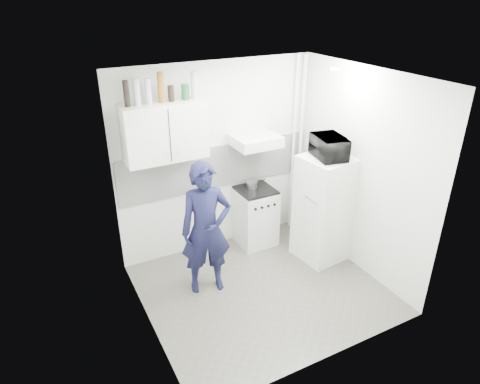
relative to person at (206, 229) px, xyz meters
name	(u,v)px	position (x,y,z in m)	size (l,w,h in m)	color
floor	(262,289)	(0.57, -0.36, -0.83)	(2.80, 2.80, 0.00)	#545349
ceiling	(268,77)	(0.57, -0.36, 1.77)	(2.80, 2.80, 0.00)	white
wall_back	(217,159)	(0.57, 0.89, 0.47)	(2.80, 2.80, 0.00)	silver
wall_left	(141,225)	(-0.83, -0.36, 0.47)	(2.60, 2.60, 0.00)	silver
wall_right	(360,173)	(1.97, -0.36, 0.47)	(2.60, 2.60, 0.00)	silver
person	(206,229)	(0.00, 0.00, 0.00)	(0.61, 0.40, 1.66)	black
stove	(255,217)	(1.03, 0.64, -0.42)	(0.52, 0.52, 0.83)	silver
fridge	(323,209)	(1.67, -0.08, -0.10)	(0.61, 0.61, 1.46)	white
stove_top	(256,190)	(1.03, 0.64, 0.01)	(0.50, 0.50, 0.03)	black
saucepan	(252,184)	(1.01, 0.72, 0.07)	(0.16, 0.16, 0.09)	silver
microwave	(329,147)	(1.67, -0.08, 0.77)	(0.34, 0.50, 0.28)	black
bottle_a	(126,94)	(-0.58, 0.72, 1.51)	(0.07, 0.07, 0.29)	black
bottle_b	(137,92)	(-0.47, 0.72, 1.52)	(0.08, 0.08, 0.30)	#B2B7BC
bottle_c	(148,91)	(-0.34, 0.72, 1.51)	(0.07, 0.07, 0.29)	#B2B7BC
bottle_d	(161,87)	(-0.19, 0.72, 1.54)	(0.08, 0.08, 0.35)	brown
canister_a	(171,94)	(-0.07, 0.72, 1.46)	(0.07, 0.07, 0.18)	black
canister_b	(185,92)	(0.10, 0.72, 1.46)	(0.10, 0.10, 0.18)	#144C1E
bottle_e	(194,85)	(0.22, 0.72, 1.53)	(0.08, 0.08, 0.32)	#B2B7BC
upper_cabinet	(165,132)	(-0.18, 0.72, 1.02)	(1.00, 0.35, 0.70)	white
range_hood	(256,141)	(1.02, 0.64, 0.74)	(0.60, 0.50, 0.14)	silver
backsplash	(218,167)	(0.57, 0.88, 0.37)	(2.74, 0.03, 0.60)	white
pipe_a	(300,146)	(1.87, 0.81, 0.47)	(0.05, 0.05, 2.60)	silver
pipe_b	(293,147)	(1.75, 0.81, 0.47)	(0.04, 0.04, 2.60)	silver
ceiling_spot_fixture	(335,69)	(1.57, -0.16, 1.74)	(0.10, 0.10, 0.02)	white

